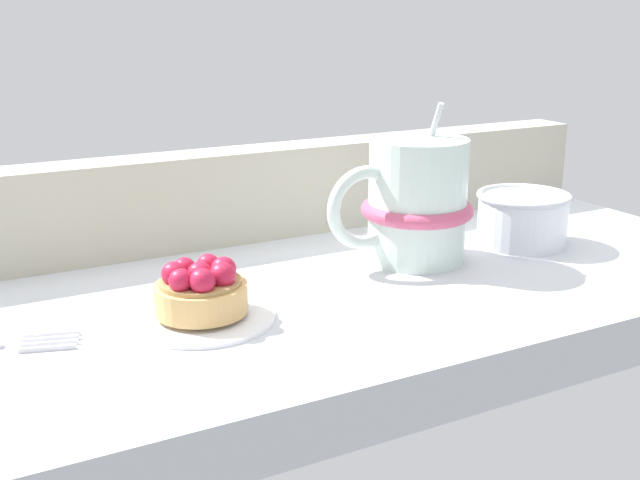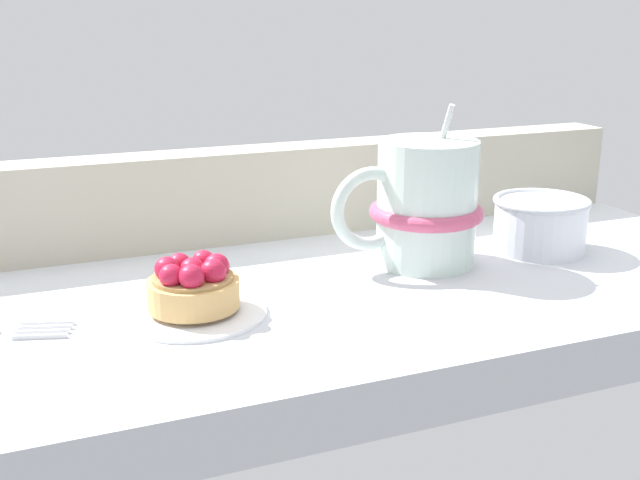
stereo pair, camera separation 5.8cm
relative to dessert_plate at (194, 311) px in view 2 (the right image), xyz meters
The scene contains 6 objects.
ground_plane 8.63cm from the dessert_plate, 18.87° to the left, with size 81.45×32.92×3.88cm, color silver.
window_rail_back 19.11cm from the dessert_plate, 65.07° to the left, with size 79.82×4.36×8.25cm, color #B2AD99.
dessert_plate is the anchor object (origin of this frame).
raspberry_tart 1.94cm from the dessert_plate, 76.14° to the right, with size 6.34×6.34×3.70cm.
coffee_mug 21.14cm from the dessert_plate, 11.29° to the left, with size 13.20×9.39×13.17cm.
sugar_bowl 31.73cm from the dessert_plate, ahead, with size 8.34×8.34×4.74cm.
Camera 2 is at (-18.79, -52.55, 20.57)cm, focal length 43.69 mm.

